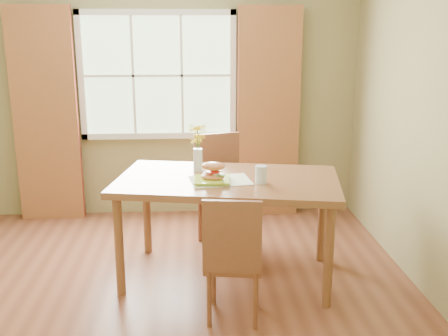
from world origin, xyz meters
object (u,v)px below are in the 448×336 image
dining_table (228,189)px  croissant_sandwich (213,171)px  chair_far (220,185)px  chair_near (233,255)px  water_glass (261,175)px  flower_vase (198,143)px

dining_table → croissant_sandwich: 0.23m
dining_table → chair_far: (-0.02, 0.71, -0.18)m
chair_far → croissant_sandwich: chair_far is taller
dining_table → chair_near: 0.74m
croissant_sandwich → water_glass: croissant_sandwich is taller
chair_near → chair_far: 1.41m
dining_table → croissant_sandwich: size_ratio=8.61×
flower_vase → water_glass: bearing=-37.8°
chair_near → water_glass: size_ratio=6.90×
dining_table → chair_far: chair_far is taller
chair_far → flower_vase: 0.73m
dining_table → chair_far: bearing=102.1°
dining_table → chair_near: chair_near is taller
dining_table → croissant_sandwich: bearing=-128.5°
water_glass → flower_vase: bearing=142.2°
croissant_sandwich → flower_vase: bearing=127.4°
chair_near → water_glass: water_glass is taller
dining_table → flower_vase: 0.45m
chair_near → water_glass: 0.73m
chair_far → flower_vase: flower_vase is taller
flower_vase → croissant_sandwich: bearing=-71.2°
croissant_sandwich → chair_near: bearing=-61.2°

